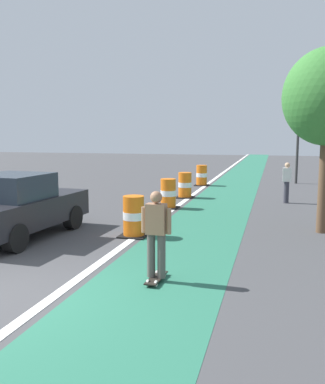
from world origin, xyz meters
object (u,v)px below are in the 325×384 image
(traffic_barrel_far, at_px, (202,176))
(traffic_light_corner, at_px, (299,120))
(traffic_barrel_back, at_px, (185,185))
(parked_sedan_nearest, at_px, (18,206))
(traffic_barrel_mid, at_px, (168,194))
(pedestrian_crossing, at_px, (287,181))
(skateboarder_on_lane, at_px, (156,233))
(traffic_barrel_front, at_px, (134,217))

(traffic_barrel_far, bearing_deg, traffic_light_corner, 25.06)
(traffic_barrel_back, distance_m, traffic_light_corner, 8.84)
(parked_sedan_nearest, xyz_separation_m, traffic_barrel_mid, (2.71, 5.28, -0.30))
(parked_sedan_nearest, height_order, pedestrian_crossing, parked_sedan_nearest)
(traffic_barrel_far, xyz_separation_m, pedestrian_crossing, (4.22, -4.75, 0.33))
(skateboarder_on_lane, bearing_deg, traffic_light_corner, 79.11)
(pedestrian_crossing, bearing_deg, skateboarder_on_lane, -104.49)
(traffic_barrel_far, distance_m, traffic_light_corner, 6.19)
(skateboarder_on_lane, bearing_deg, traffic_barrel_far, 96.55)
(parked_sedan_nearest, xyz_separation_m, pedestrian_crossing, (6.95, 7.62, 0.03))
(parked_sedan_nearest, xyz_separation_m, traffic_light_corner, (7.66, 14.68, 2.67))
(traffic_barrel_far, relative_size, pedestrian_crossing, 0.68)
(skateboarder_on_lane, relative_size, pedestrian_crossing, 1.05)
(traffic_light_corner, xyz_separation_m, pedestrian_crossing, (-0.71, -7.06, -2.64))
(skateboarder_on_lane, xyz_separation_m, traffic_barrel_back, (-1.64, 10.15, -0.38))
(traffic_barrel_mid, bearing_deg, parked_sedan_nearest, -117.18)
(traffic_barrel_mid, relative_size, traffic_barrel_back, 1.00)
(pedestrian_crossing, bearing_deg, traffic_barrel_far, 131.56)
(traffic_light_corner, bearing_deg, traffic_barrel_back, -125.95)
(traffic_barrel_front, xyz_separation_m, traffic_barrel_far, (-0.15, 11.46, 0.00))
(traffic_barrel_back, distance_m, traffic_barrel_far, 4.44)
(traffic_barrel_mid, distance_m, traffic_light_corner, 11.03)
(traffic_barrel_back, bearing_deg, traffic_barrel_far, 90.49)
(parked_sedan_nearest, relative_size, traffic_light_corner, 0.82)
(traffic_barrel_far, bearing_deg, skateboarder_on_lane, -83.45)
(traffic_barrel_far, distance_m, pedestrian_crossing, 6.36)
(parked_sedan_nearest, xyz_separation_m, traffic_barrel_far, (2.73, 12.37, -0.30))
(parked_sedan_nearest, distance_m, traffic_barrel_far, 12.67)
(traffic_barrel_mid, distance_m, traffic_barrel_back, 2.66)
(parked_sedan_nearest, xyz_separation_m, traffic_barrel_back, (2.77, 7.94, -0.30))
(traffic_barrel_far, height_order, pedestrian_crossing, pedestrian_crossing)
(traffic_barrel_front, xyz_separation_m, traffic_barrel_back, (-0.11, 7.02, 0.00))
(traffic_barrel_far, bearing_deg, pedestrian_crossing, -48.44)
(skateboarder_on_lane, xyz_separation_m, traffic_barrel_far, (-1.67, 14.59, -0.38))
(traffic_barrel_front, relative_size, pedestrian_crossing, 0.68)
(skateboarder_on_lane, bearing_deg, traffic_barrel_mid, 102.74)
(traffic_barrel_far, relative_size, traffic_light_corner, 0.21)
(traffic_barrel_front, relative_size, traffic_light_corner, 0.21)
(skateboarder_on_lane, relative_size, traffic_barrel_back, 1.55)
(traffic_barrel_mid, bearing_deg, pedestrian_crossing, 28.92)
(skateboarder_on_lane, bearing_deg, parked_sedan_nearest, 153.30)
(traffic_barrel_front, height_order, traffic_barrel_mid, same)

